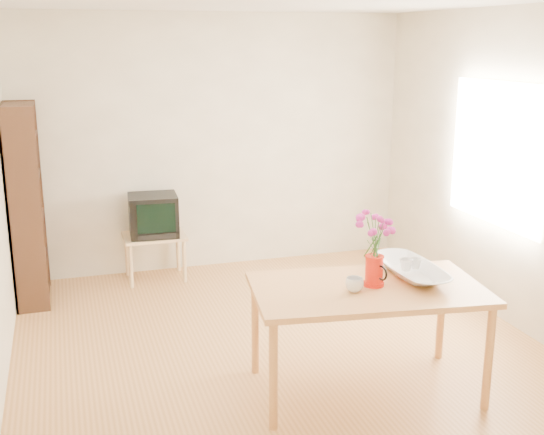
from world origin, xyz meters
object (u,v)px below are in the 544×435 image
object	(u,v)px
pitcher	(374,272)
bowl	(412,243)
mug	(355,285)
television	(153,214)
table	(368,297)

from	to	relation	value
pitcher	bowl	size ratio (longest dim) A/B	0.43
pitcher	mug	size ratio (longest dim) A/B	1.82
bowl	television	world-z (taller)	bowl
table	bowl	distance (m)	0.50
mug	bowl	xyz separation A→B (m)	(0.50, 0.16, 0.19)
table	bowl	size ratio (longest dim) A/B	3.27
table	pitcher	size ratio (longest dim) A/B	7.58
table	bowl	world-z (taller)	bowl
mug	bowl	bearing A→B (deg)	-156.85
bowl	table	bearing A→B (deg)	-163.56
table	television	xyz separation A→B (m)	(-1.05, 2.68, -0.01)
table	mug	xyz separation A→B (m)	(-0.12, -0.05, 0.12)
table	bowl	xyz separation A→B (m)	(0.37, 0.11, 0.31)
mug	television	world-z (taller)	television
pitcher	bowl	xyz separation A→B (m)	(0.33, 0.10, 0.14)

